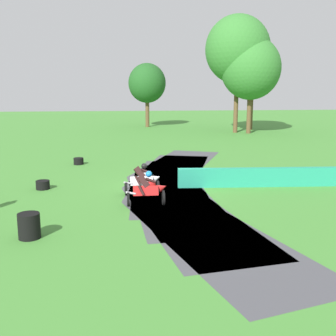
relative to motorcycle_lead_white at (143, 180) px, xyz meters
The scene contains 12 objects.
ground_plane 1.64m from the motorcycle_lead_white, 39.05° to the left, with size 120.00×120.00×0.00m, color #428433.
track_asphalt 2.02m from the motorcycle_lead_white, 29.03° to the left, with size 6.85×22.77×0.01m.
safety_barrier 7.17m from the motorcycle_lead_white, ahead, with size 0.30×10.99×0.90m, color #239375.
motorcycle_lead_white is the anchor object (origin of this frame).
motorcycle_chase_red 1.78m from the motorcycle_lead_white, 86.98° to the right, with size 1.68×0.81×1.43m.
tire_stack_near 8.17m from the motorcycle_lead_white, 116.18° to the left, with size 0.59×0.59×0.40m.
tire_stack_mid_a 4.77m from the motorcycle_lead_white, 164.65° to the left, with size 0.62×0.62×0.40m.
tire_stack_mid_b 6.40m from the motorcycle_lead_white, 126.30° to the right, with size 0.69×0.69×0.80m.
tree_far_left 30.59m from the motorcycle_lead_white, 86.62° to the left, with size 4.22×4.22×7.16m.
tree_far_right 25.94m from the motorcycle_lead_white, 63.14° to the left, with size 5.80×5.80×9.38m.
tree_mid_rise 26.69m from the motorcycle_lead_white, 66.24° to the left, with size 6.33×6.33×11.48m.
tree_behind_barrier 29.47m from the motorcycle_lead_white, 64.04° to the left, with size 3.72×3.72×8.59m.
Camera 1 is at (-1.91, -18.93, 4.71)m, focal length 44.77 mm.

